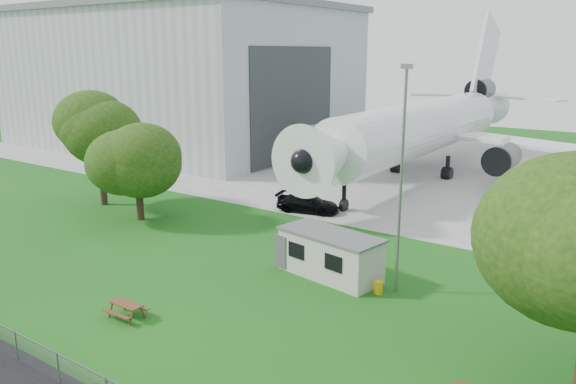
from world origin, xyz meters
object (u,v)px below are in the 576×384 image
Objects in this scene: picnic_west at (127,317)px; hangar at (181,76)px; site_cabin at (330,255)px; airliner at (427,125)px.

hangar is at bearing 132.09° from picnic_west.
picnic_west is (-5.48, -10.27, -1.31)m from site_cabin.
hangar reaches higher than site_cabin.
picnic_west is at bearing -89.04° from airliner.
site_cabin is (6.16, -29.87, -3.96)m from airliner.
airliner reaches higher than site_cabin.
airliner is 6.89× the size of site_cabin.
site_cabin is at bearing -78.35° from airliner.
hangar is 52.35m from site_cabin.
hangar is 0.90× the size of airliner.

